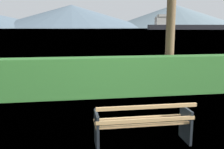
{
  "coord_description": "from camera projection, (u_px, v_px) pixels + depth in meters",
  "views": [
    {
      "loc": [
        -1.29,
        -4.47,
        2.23
      ],
      "look_at": [
        0.0,
        3.74,
        0.67
      ],
      "focal_mm": 40.7,
      "sensor_mm": 36.0,
      "label": 1
    }
  ],
  "objects": [
    {
      "name": "distant_hills",
      "position": [
        59.0,
        17.0,
        576.93
      ],
      "size": [
        849.96,
        424.24,
        54.93
      ],
      "color": "slate",
      "rests_on": "ground_plane"
    },
    {
      "name": "cargo_ship_large",
      "position": [
        181.0,
        25.0,
        233.5
      ],
      "size": [
        72.46,
        19.78,
        13.6
      ],
      "color": "#232328",
      "rests_on": "water_surface"
    },
    {
      "name": "water_surface",
      "position": [
        73.0,
        29.0,
        302.29
      ],
      "size": [
        620.0,
        620.0,
        0.0
      ],
      "primitive_type": "plane",
      "color": "#7A99A8",
      "rests_on": "ground_plane"
    },
    {
      "name": "hedge_row",
      "position": [
        113.0,
        77.0,
        8.25
      ],
      "size": [
        12.62,
        0.65,
        1.28
      ],
      "primitive_type": "cube",
      "color": "#387A33",
      "rests_on": "ground_plane"
    },
    {
      "name": "park_bench",
      "position": [
        143.0,
        123.0,
        4.81
      ],
      "size": [
        1.84,
        0.57,
        0.87
      ],
      "color": "tan",
      "rests_on": "ground_plane"
    },
    {
      "name": "ground_plane",
      "position": [
        142.0,
        143.0,
        4.95
      ],
      "size": [
        1400.0,
        1400.0,
        0.0
      ],
      "primitive_type": "plane",
      "color": "olive"
    }
  ]
}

